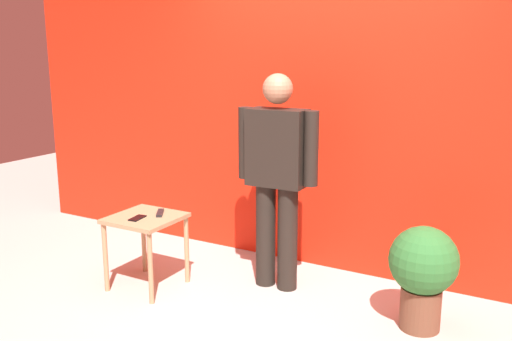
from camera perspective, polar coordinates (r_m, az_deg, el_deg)
ground_plane at (r=3.77m, az=-0.45°, el=-15.72°), size 12.00×12.00×0.00m
back_wall_red at (r=4.45m, az=7.63°, el=9.73°), size 6.24×0.12×3.15m
standing_person at (r=4.06m, az=2.18°, el=-0.06°), size 0.63×0.24×1.61m
side_table at (r=4.25m, az=-11.27°, el=-5.82°), size 0.49×0.49×0.56m
cell_phone at (r=4.17m, az=-12.10°, el=-4.80°), size 0.09×0.15×0.01m
tv_remote at (r=4.24m, az=-9.83°, el=-4.31°), size 0.13×0.17×0.02m
potted_plant at (r=3.73m, az=16.78°, el=-9.69°), size 0.44×0.44×0.69m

